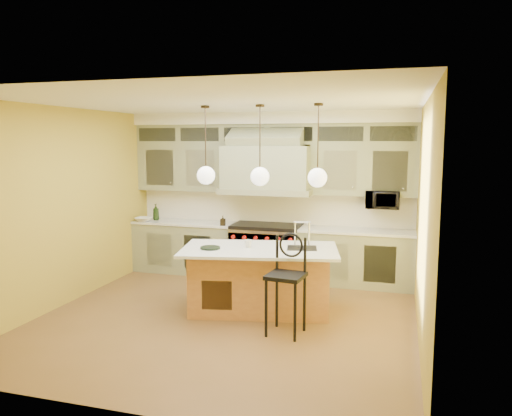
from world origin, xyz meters
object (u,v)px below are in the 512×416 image
(counter_stool, at_px, (287,277))
(microwave, at_px, (383,200))
(kitchen_island, at_px, (260,278))
(range, at_px, (267,251))

(counter_stool, xyz_separation_m, microwave, (1.05, 2.52, 0.73))
(kitchen_island, bearing_deg, microwave, 37.09)
(range, height_order, microwave, microwave)
(counter_stool, bearing_deg, microwave, 74.23)
(range, height_order, kitchen_island, kitchen_island)
(kitchen_island, height_order, microwave, microwave)
(microwave, bearing_deg, range, -176.88)
(range, distance_m, kitchen_island, 1.73)
(kitchen_island, height_order, counter_stool, kitchen_island)
(counter_stool, bearing_deg, kitchen_island, 134.15)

